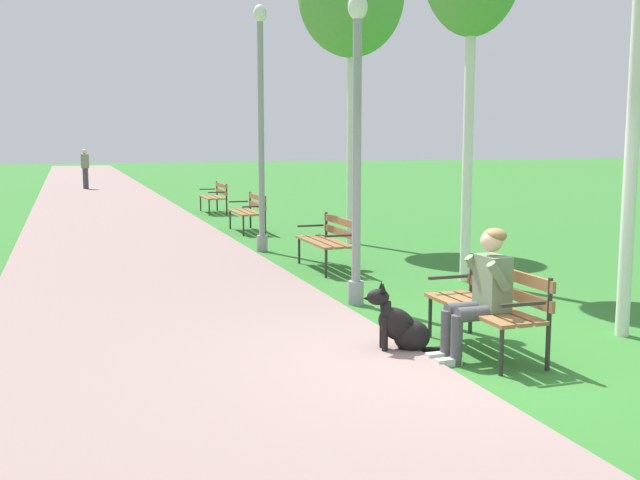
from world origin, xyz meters
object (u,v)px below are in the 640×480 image
Objects in this scene: park_bench_mid at (330,238)px; park_bench_near at (491,301)px; dog_black at (401,327)px; pedestrian_distant at (85,169)px; park_bench_furthest at (215,195)px; lamp_post_mid at (261,126)px; lamp_post_near at (357,147)px; park_bench_far at (249,209)px; person_seated_on_near_bench at (482,289)px.

park_bench_near is at bearing -90.81° from park_bench_mid.
dog_black is 25.82m from pedestrian_distant.
park_bench_near is 1.82× the size of dog_black.
park_bench_furthest reaches higher than dog_black.
park_bench_mid is 0.34× the size of lamp_post_mid.
park_bench_mid is at bearing 78.10° from lamp_post_near.
park_bench_mid reaches higher than dog_black.
pedestrian_distant reaches higher than park_bench_far.
dog_black is 2.78m from lamp_post_near.
lamp_post_mid is (0.35, 6.93, 2.04)m from dog_black.
pedestrian_distant is (-3.21, 21.01, 0.33)m from park_bench_mid.
person_seated_on_near_bench is 7.54m from lamp_post_mid.
park_bench_far is at bearing 91.02° from park_bench_mid.
park_bench_furthest is at bearing 88.98° from person_seated_on_near_bench.
park_bench_near is at bearing -86.21° from lamp_post_mid.
pedestrian_distant is at bearing 96.89° from park_bench_near.
lamp_post_near is (0.36, 2.16, 1.71)m from dog_black.
pedestrian_distant reaches higher than park_bench_mid.
park_bench_furthest is (-0.01, 9.67, 0.00)m from park_bench_mid.
lamp_post_mid reaches higher than pedestrian_distant.
lamp_post_near is (-0.44, -7.70, 1.46)m from park_bench_far.
park_bench_mid is 21.25m from pedestrian_distant.
lamp_post_mid reaches higher than park_bench_mid.
dog_black is at bearing -93.52° from park_bench_furthest.
park_bench_furthest is at bearing 86.48° from dog_black.
dog_black is (-0.62, 0.44, -0.42)m from person_seated_on_near_bench.
park_bench_far is 0.34× the size of lamp_post_mid.
park_bench_mid is at bearing -76.23° from lamp_post_mid.
park_bench_near is at bearing -89.88° from park_bench_far.
dog_black is 0.22× the size of lamp_post_near.
park_bench_far is 1.82× the size of dog_black.
dog_black is 0.50× the size of pedestrian_distant.
lamp_post_mid is (-0.45, -2.94, 1.79)m from park_bench_far.
park_bench_far and park_bench_furthest have the same top height.
park_bench_near and park_bench_furthest have the same top height.
person_seated_on_near_bench is 1.51× the size of dog_black.
park_bench_mid is at bearing 86.91° from person_seated_on_near_bench.
person_seated_on_near_bench reaches higher than dog_black.
park_bench_far is (-0.09, 5.17, 0.00)m from park_bench_mid.
park_bench_near is at bearing -90.22° from park_bench_furthest.
lamp_post_near is (-0.26, 2.60, 1.29)m from person_seated_on_near_bench.
dog_black is (-0.89, -14.37, -0.25)m from park_bench_furthest.
lamp_post_mid is at bearing 87.08° from dog_black.
person_seated_on_near_bench is (-0.19, -10.30, 0.17)m from park_bench_far.
pedestrian_distant is at bearing 96.39° from person_seated_on_near_bench.
park_bench_far is at bearing 85.32° from dog_black.
park_bench_mid is 1.00× the size of park_bench_far.
park_bench_mid and park_bench_furthest have the same top height.
person_seated_on_near_bench is at bearing -91.03° from park_bench_far.
person_seated_on_near_bench is at bearing -138.66° from park_bench_near.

